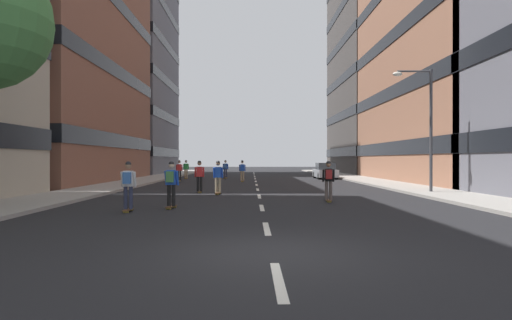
{
  "coord_description": "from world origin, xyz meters",
  "views": [
    {
      "loc": [
        -0.42,
        -8.66,
        1.85
      ],
      "look_at": [
        0.0,
        26.21,
        1.8
      ],
      "focal_mm": 30.72,
      "sensor_mm": 36.0,
      "label": 1
    }
  ],
  "objects_px": {
    "parked_car_near": "(325,171)",
    "skater_5": "(329,178)",
    "skater_0": "(225,168)",
    "skater_3": "(179,170)",
    "skater_2": "(218,176)",
    "skater_7": "(242,170)",
    "skater_8": "(186,168)",
    "skater_6": "(128,183)",
    "skater_1": "(199,175)",
    "skater_4": "(171,182)",
    "streetlamp_right": "(424,116)"
  },
  "relations": [
    {
      "from": "parked_car_near",
      "to": "skater_1",
      "type": "height_order",
      "value": "skater_1"
    },
    {
      "from": "skater_3",
      "to": "skater_6",
      "type": "xyz_separation_m",
      "value": [
        1.74,
        -21.7,
        0.03
      ]
    },
    {
      "from": "skater_6",
      "to": "skater_8",
      "type": "xyz_separation_m",
      "value": [
        -1.87,
        26.43,
        -0.03
      ]
    },
    {
      "from": "skater_4",
      "to": "skater_5",
      "type": "distance_m",
      "value": 6.86
    },
    {
      "from": "skater_0",
      "to": "skater_7",
      "type": "xyz_separation_m",
      "value": [
        1.76,
        -6.29,
        -0.03
      ]
    },
    {
      "from": "skater_7",
      "to": "skater_1",
      "type": "bearing_deg",
      "value": -100.06
    },
    {
      "from": "streetlamp_right",
      "to": "skater_8",
      "type": "distance_m",
      "value": 24.4
    },
    {
      "from": "streetlamp_right",
      "to": "skater_7",
      "type": "height_order",
      "value": "streetlamp_right"
    },
    {
      "from": "parked_car_near",
      "to": "skater_5",
      "type": "distance_m",
      "value": 22.89
    },
    {
      "from": "skater_5",
      "to": "skater_6",
      "type": "height_order",
      "value": "same"
    },
    {
      "from": "skater_7",
      "to": "skater_2",
      "type": "bearing_deg",
      "value": -94.49
    },
    {
      "from": "skater_7",
      "to": "skater_8",
      "type": "relative_size",
      "value": 1.0
    },
    {
      "from": "skater_0",
      "to": "skater_6",
      "type": "xyz_separation_m",
      "value": [
        -1.86,
        -27.07,
        0.0
      ]
    },
    {
      "from": "skater_3",
      "to": "skater_0",
      "type": "bearing_deg",
      "value": 56.22
    },
    {
      "from": "skater_8",
      "to": "skater_6",
      "type": "bearing_deg",
      "value": -85.95
    },
    {
      "from": "parked_car_near",
      "to": "skater_5",
      "type": "height_order",
      "value": "skater_5"
    },
    {
      "from": "parked_car_near",
      "to": "skater_0",
      "type": "relative_size",
      "value": 2.47
    },
    {
      "from": "skater_4",
      "to": "skater_7",
      "type": "height_order",
      "value": "same"
    },
    {
      "from": "skater_1",
      "to": "skater_5",
      "type": "distance_m",
      "value": 8.11
    },
    {
      "from": "parked_car_near",
      "to": "skater_7",
      "type": "distance_m",
      "value": 9.47
    },
    {
      "from": "skater_5",
      "to": "skater_2",
      "type": "bearing_deg",
      "value": 141.15
    },
    {
      "from": "skater_1",
      "to": "skater_8",
      "type": "bearing_deg",
      "value": 100.74
    },
    {
      "from": "streetlamp_right",
      "to": "skater_3",
      "type": "height_order",
      "value": "streetlamp_right"
    },
    {
      "from": "skater_6",
      "to": "skater_7",
      "type": "height_order",
      "value": "same"
    },
    {
      "from": "skater_2",
      "to": "skater_1",
      "type": "bearing_deg",
      "value": 135.44
    },
    {
      "from": "skater_6",
      "to": "skater_8",
      "type": "height_order",
      "value": "same"
    },
    {
      "from": "skater_2",
      "to": "skater_3",
      "type": "height_order",
      "value": "same"
    },
    {
      "from": "skater_4",
      "to": "skater_6",
      "type": "bearing_deg",
      "value": -142.44
    },
    {
      "from": "skater_7",
      "to": "parked_car_near",
      "type": "bearing_deg",
      "value": 34.53
    },
    {
      "from": "streetlamp_right",
      "to": "skater_1",
      "type": "height_order",
      "value": "streetlamp_right"
    },
    {
      "from": "skater_6",
      "to": "skater_5",
      "type": "bearing_deg",
      "value": 24.8
    },
    {
      "from": "skater_1",
      "to": "skater_4",
      "type": "bearing_deg",
      "value": -91.15
    },
    {
      "from": "skater_2",
      "to": "skater_3",
      "type": "bearing_deg",
      "value": 107.13
    },
    {
      "from": "streetlamp_right",
      "to": "skater_0",
      "type": "xyz_separation_m",
      "value": [
        -11.69,
        19.29,
        -3.12
      ]
    },
    {
      "from": "streetlamp_right",
      "to": "skater_8",
      "type": "relative_size",
      "value": 3.65
    },
    {
      "from": "skater_0",
      "to": "skater_1",
      "type": "bearing_deg",
      "value": -91.18
    },
    {
      "from": "skater_2",
      "to": "skater_3",
      "type": "relative_size",
      "value": 1.0
    },
    {
      "from": "skater_2",
      "to": "skater_6",
      "type": "distance_m",
      "value": 8.1
    },
    {
      "from": "streetlamp_right",
      "to": "skater_4",
      "type": "xyz_separation_m",
      "value": [
        -12.22,
        -6.76,
        -3.12
      ]
    },
    {
      "from": "skater_2",
      "to": "skater_7",
      "type": "xyz_separation_m",
      "value": [
        1.03,
        13.1,
        0.0
      ]
    },
    {
      "from": "skater_1",
      "to": "skater_3",
      "type": "relative_size",
      "value": 1.0
    },
    {
      "from": "skater_1",
      "to": "skater_7",
      "type": "bearing_deg",
      "value": 79.94
    },
    {
      "from": "skater_1",
      "to": "skater_7",
      "type": "xyz_separation_m",
      "value": [
        2.13,
        12.02,
        0.0
      ]
    },
    {
      "from": "skater_2",
      "to": "streetlamp_right",
      "type": "bearing_deg",
      "value": 0.55
    },
    {
      "from": "skater_1",
      "to": "skater_8",
      "type": "height_order",
      "value": "same"
    },
    {
      "from": "skater_0",
      "to": "skater_3",
      "type": "distance_m",
      "value": 6.47
    },
    {
      "from": "skater_0",
      "to": "skater_2",
      "type": "xyz_separation_m",
      "value": [
        0.73,
        -19.4,
        -0.03
      ]
    },
    {
      "from": "skater_5",
      "to": "skater_3",
      "type": "bearing_deg",
      "value": 117.47
    },
    {
      "from": "skater_3",
      "to": "skater_7",
      "type": "relative_size",
      "value": 1.0
    },
    {
      "from": "parked_car_near",
      "to": "skater_3",
      "type": "distance_m",
      "value": 13.88
    }
  ]
}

